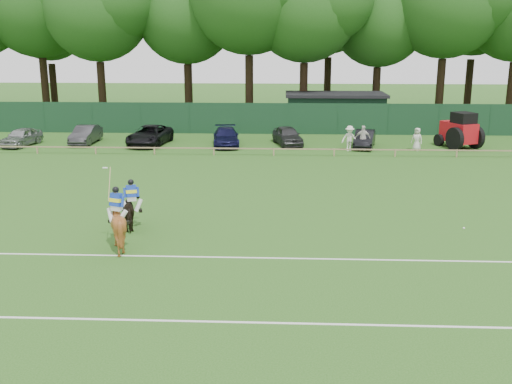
# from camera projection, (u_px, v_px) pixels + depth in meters

# --- Properties ---
(ground) EXTENTS (160.00, 160.00, 0.00)m
(ground) POSITION_uv_depth(u_px,v_px,m) (239.00, 248.00, 22.44)
(ground) COLOR #1E4C14
(ground) RESTS_ON ground
(horse_dark) EXTENTS (1.33, 1.93, 1.49)m
(horse_dark) POSITION_uv_depth(u_px,v_px,m) (132.00, 211.00, 24.60)
(horse_dark) COLOR black
(horse_dark) RESTS_ON ground
(horse_chestnut) EXTENTS (2.02, 2.12, 1.86)m
(horse_chestnut) POSITION_uv_depth(u_px,v_px,m) (118.00, 224.00, 22.21)
(horse_chestnut) COLOR brown
(horse_chestnut) RESTS_ON ground
(sedan_silver) EXTENTS (2.15, 4.02, 1.30)m
(sedan_silver) POSITION_uv_depth(u_px,v_px,m) (21.00, 137.00, 43.14)
(sedan_silver) COLOR #929697
(sedan_silver) RESTS_ON ground
(sedan_grey) EXTENTS (1.42, 4.02, 1.32)m
(sedan_grey) POSITION_uv_depth(u_px,v_px,m) (86.00, 135.00, 44.02)
(sedan_grey) COLOR #2B2C2E
(sedan_grey) RESTS_ON ground
(suv_black) EXTENTS (2.90, 5.26, 1.39)m
(suv_black) POSITION_uv_depth(u_px,v_px,m) (150.00, 135.00, 43.53)
(suv_black) COLOR black
(suv_black) RESTS_ON ground
(sedan_navy) EXTENTS (2.30, 4.62, 1.29)m
(sedan_navy) POSITION_uv_depth(u_px,v_px,m) (226.00, 137.00, 43.14)
(sedan_navy) COLOR #101135
(sedan_navy) RESTS_ON ground
(hatch_grey) EXTENTS (2.56, 4.24, 1.35)m
(hatch_grey) POSITION_uv_depth(u_px,v_px,m) (288.00, 136.00, 43.53)
(hatch_grey) COLOR #313133
(hatch_grey) RESTS_ON ground
(estate_black) EXTENTS (2.06, 3.96, 1.24)m
(estate_black) POSITION_uv_depth(u_px,v_px,m) (365.00, 139.00, 42.48)
(estate_black) COLOR black
(estate_black) RESTS_ON ground
(spectator_left) EXTENTS (1.23, 0.85, 1.74)m
(spectator_left) POSITION_uv_depth(u_px,v_px,m) (350.00, 138.00, 41.21)
(spectator_left) COLOR silver
(spectator_left) RESTS_ON ground
(spectator_mid) EXTENTS (1.08, 0.57, 1.75)m
(spectator_mid) POSITION_uv_depth(u_px,v_px,m) (363.00, 138.00, 41.27)
(spectator_mid) COLOR silver
(spectator_mid) RESTS_ON ground
(spectator_right) EXTENTS (0.93, 0.87, 1.59)m
(spectator_right) POSITION_uv_depth(u_px,v_px,m) (417.00, 139.00, 41.27)
(spectator_right) COLOR beige
(spectator_right) RESTS_ON ground
(rider_dark) EXTENTS (0.92, 0.53, 1.41)m
(rider_dark) POSITION_uv_depth(u_px,v_px,m) (131.00, 195.00, 24.41)
(rider_dark) COLOR silver
(rider_dark) RESTS_ON ground
(rider_chestnut) EXTENTS (0.91, 0.76, 2.05)m
(rider_chestnut) POSITION_uv_depth(u_px,v_px,m) (116.00, 203.00, 22.00)
(rider_chestnut) COLOR silver
(rider_chestnut) RESTS_ON ground
(polo_ball) EXTENTS (0.09, 0.09, 0.09)m
(polo_ball) POSITION_uv_depth(u_px,v_px,m) (464.00, 228.00, 24.62)
(polo_ball) COLOR silver
(polo_ball) RESTS_ON ground
(pitch_lines) EXTENTS (60.00, 5.10, 0.01)m
(pitch_lines) POSITION_uv_depth(u_px,v_px,m) (231.00, 286.00, 19.06)
(pitch_lines) COLOR silver
(pitch_lines) RESTS_ON ground
(pitch_rail) EXTENTS (62.10, 0.10, 0.50)m
(pitch_rail) POSITION_uv_depth(u_px,v_px,m) (259.00, 149.00, 39.73)
(pitch_rail) COLOR #997F5B
(pitch_rail) RESTS_ON ground
(perimeter_fence) EXTENTS (92.08, 0.08, 2.50)m
(perimeter_fence) POSITION_uv_depth(u_px,v_px,m) (263.00, 119.00, 48.22)
(perimeter_fence) COLOR #14351E
(perimeter_fence) RESTS_ON ground
(utility_shed) EXTENTS (8.40, 4.40, 3.04)m
(utility_shed) POSITION_uv_depth(u_px,v_px,m) (335.00, 111.00, 50.78)
(utility_shed) COLOR #14331E
(utility_shed) RESTS_ON ground
(tree_row) EXTENTS (96.00, 12.00, 21.00)m
(tree_row) POSITION_uv_depth(u_px,v_px,m) (287.00, 121.00, 56.18)
(tree_row) COLOR #26561C
(tree_row) RESTS_ON ground
(tractor) EXTENTS (3.07, 3.59, 2.55)m
(tractor) POSITION_uv_depth(u_px,v_px,m) (460.00, 131.00, 42.15)
(tractor) COLOR #B51018
(tractor) RESTS_ON ground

